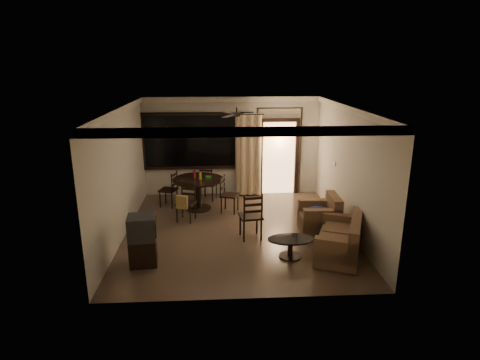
{
  "coord_description": "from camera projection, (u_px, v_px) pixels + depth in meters",
  "views": [
    {
      "loc": [
        -0.42,
        -8.46,
        3.69
      ],
      "look_at": [
        0.08,
        0.2,
        1.15
      ],
      "focal_mm": 30.0,
      "sensor_mm": 36.0,
      "label": 1
    }
  ],
  "objects": [
    {
      "name": "side_chair",
      "position": [
        251.0,
        224.0,
        8.7
      ],
      "size": [
        0.54,
        0.54,
        1.06
      ],
      "rotation": [
        0.0,
        0.0,
        3.3
      ],
      "color": "black",
      "rests_on": "ground"
    },
    {
      "name": "dining_chair_west",
      "position": [
        169.0,
        196.0,
        10.68
      ],
      "size": [
        0.53,
        0.53,
        0.95
      ],
      "rotation": [
        0.0,
        0.0,
        -1.89
      ],
      "color": "black",
      "rests_on": "ground"
    },
    {
      "name": "dining_chair_east",
      "position": [
        229.0,
        201.0,
        10.26
      ],
      "size": [
        0.53,
        0.53,
        0.95
      ],
      "rotation": [
        0.0,
        0.0,
        1.25
      ],
      "color": "black",
      "rests_on": "ground"
    },
    {
      "name": "dining_chair_north",
      "position": [
        209.0,
        190.0,
        11.2
      ],
      "size": [
        0.53,
        0.53,
        0.95
      ],
      "rotation": [
        0.0,
        0.0,
        2.82
      ],
      "color": "black",
      "rests_on": "ground"
    },
    {
      "name": "coffee_table",
      "position": [
        290.0,
        245.0,
        7.86
      ],
      "size": [
        0.9,
        0.54,
        0.39
      ],
      "rotation": [
        0.0,
        0.0,
        0.12
      ],
      "color": "black",
      "rests_on": "ground"
    },
    {
      "name": "ground",
      "position": [
        237.0,
        231.0,
        9.16
      ],
      "size": [
        5.5,
        5.5,
        0.0
      ],
      "primitive_type": "plane",
      "color": "#7F6651",
      "rests_on": "ground"
    },
    {
      "name": "dining_table",
      "position": [
        198.0,
        185.0,
        10.37
      ],
      "size": [
        1.32,
        1.32,
        1.04
      ],
      "rotation": [
        0.0,
        0.0,
        -0.32
      ],
      "color": "black",
      "rests_on": "ground"
    },
    {
      "name": "armchair",
      "position": [
        321.0,
        217.0,
        9.01
      ],
      "size": [
        0.86,
        0.86,
        0.84
      ],
      "rotation": [
        0.0,
        0.0,
        -0.03
      ],
      "color": "#4D3323",
      "rests_on": "ground"
    },
    {
      "name": "tv_cabinet",
      "position": [
        143.0,
        240.0,
        7.52
      ],
      "size": [
        0.56,
        0.51,
        0.97
      ],
      "rotation": [
        0.0,
        0.0,
        0.1
      ],
      "color": "black",
      "rests_on": "ground"
    },
    {
      "name": "dining_chair_south",
      "position": [
        186.0,
        209.0,
        9.67
      ],
      "size": [
        0.53,
        0.57,
        0.95
      ],
      "rotation": [
        0.0,
        0.0,
        -0.32
      ],
      "color": "black",
      "rests_on": "ground"
    },
    {
      "name": "room_shell",
      "position": [
        256.0,
        138.0,
        10.38
      ],
      "size": [
        5.5,
        6.7,
        5.5
      ],
      "color": "beige",
      "rests_on": "ground"
    },
    {
      "name": "sofa",
      "position": [
        342.0,
        241.0,
        7.9
      ],
      "size": [
        1.28,
        1.67,
        0.79
      ],
      "rotation": [
        0.0,
        0.0,
        -0.38
      ],
      "color": "#4D3323",
      "rests_on": "ground"
    }
  ]
}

